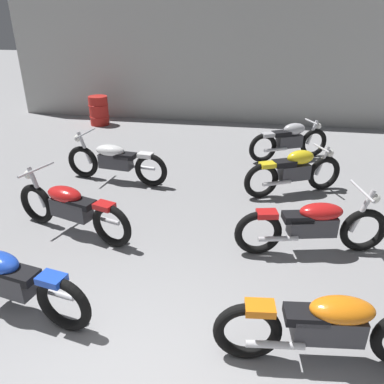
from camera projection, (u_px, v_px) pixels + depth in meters
name	position (u px, v px, depth m)	size (l,w,h in m)	color
back_wall	(230.00, 61.00, 11.22)	(13.43, 0.24, 3.60)	#B2B2AD
motorcycle_left_row_0	(5.00, 279.00, 4.24)	(2.15, 0.71, 0.97)	black
motorcycle_left_row_1	(71.00, 207.00, 5.78)	(2.10, 0.89, 0.97)	black
motorcycle_left_row_2	(115.00, 160.00, 7.59)	(2.17, 0.68, 0.97)	black
motorcycle_right_row_0	(329.00, 326.00, 3.61)	(2.17, 0.68, 0.97)	black
motorcycle_right_row_1	(313.00, 224.00, 5.32)	(2.14, 0.80, 0.97)	black
motorcycle_right_row_2	(295.00, 171.00, 7.08)	(1.82, 0.95, 0.88)	black
motorcycle_right_row_3	(290.00, 140.00, 8.74)	(1.82, 0.97, 0.88)	black
oil_drum	(99.00, 111.00, 11.45)	(0.59, 0.59, 0.85)	red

